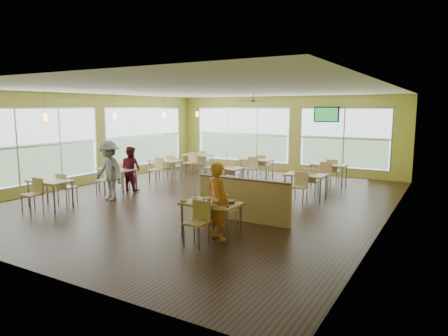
% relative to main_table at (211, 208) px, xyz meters
% --- Properties ---
extents(room, '(12.00, 12.04, 3.20)m').
position_rel_main_table_xyz_m(room, '(-2.00, 3.00, 0.97)').
color(room, black).
rests_on(room, ground).
extents(window_bays, '(9.24, 10.24, 2.38)m').
position_rel_main_table_xyz_m(window_bays, '(-4.65, 6.08, 0.85)').
color(window_bays, white).
rests_on(window_bays, room).
extents(main_table, '(1.22, 1.52, 0.87)m').
position_rel_main_table_xyz_m(main_table, '(0.00, 0.00, 0.00)').
color(main_table, tan).
rests_on(main_table, floor).
extents(half_wall_divider, '(2.40, 0.14, 1.04)m').
position_rel_main_table_xyz_m(half_wall_divider, '(0.00, 1.45, -0.11)').
color(half_wall_divider, tan).
rests_on(half_wall_divider, floor).
extents(dining_tables, '(6.92, 8.72, 0.87)m').
position_rel_main_table_xyz_m(dining_tables, '(-3.05, 4.71, -0.00)').
color(dining_tables, tan).
rests_on(dining_tables, floor).
extents(pendant_lights, '(0.11, 7.31, 0.86)m').
position_rel_main_table_xyz_m(pendant_lights, '(-5.20, 3.68, 1.82)').
color(pendant_lights, '#2D2119').
rests_on(pendant_lights, ceiling).
extents(ceiling_fan, '(1.25, 1.25, 0.29)m').
position_rel_main_table_xyz_m(ceiling_fan, '(-2.00, 6.00, 2.32)').
color(ceiling_fan, '#2D2119').
rests_on(ceiling_fan, ceiling).
extents(tv_backwall, '(1.00, 0.07, 0.60)m').
position_rel_main_table_xyz_m(tv_backwall, '(-0.20, 8.90, 1.82)').
color(tv_backwall, black).
rests_on(tv_backwall, wall_back).
extents(man_plaid, '(0.68, 0.57, 1.61)m').
position_rel_main_table_xyz_m(man_plaid, '(0.18, -0.02, 0.17)').
color(man_plaid, '#E34419').
rests_on(man_plaid, floor).
extents(patron_maroon, '(0.72, 0.56, 1.47)m').
position_rel_main_table_xyz_m(patron_maroon, '(-4.84, 2.76, 0.10)').
color(patron_maroon, maroon).
rests_on(patron_maroon, floor).
extents(patron_grey, '(1.23, 0.83, 1.76)m').
position_rel_main_table_xyz_m(patron_grey, '(-4.44, 1.43, 0.25)').
color(patron_grey, slate).
rests_on(patron_grey, floor).
extents(cup_blue, '(0.09, 0.09, 0.34)m').
position_rel_main_table_xyz_m(cup_blue, '(-0.26, -0.20, 0.19)').
color(cup_blue, white).
rests_on(cup_blue, main_table).
extents(cup_yellow, '(0.09, 0.09, 0.32)m').
position_rel_main_table_xyz_m(cup_yellow, '(-0.10, -0.12, 0.18)').
color(cup_yellow, white).
rests_on(cup_yellow, main_table).
extents(cup_red_near, '(0.10, 0.10, 0.37)m').
position_rel_main_table_xyz_m(cup_red_near, '(0.01, -0.12, 0.19)').
color(cup_red_near, white).
rests_on(cup_red_near, main_table).
extents(cup_red_far, '(0.10, 0.10, 0.37)m').
position_rel_main_table_xyz_m(cup_red_far, '(0.23, -0.17, 0.19)').
color(cup_red_far, white).
rests_on(cup_red_far, main_table).
extents(food_basket, '(0.26, 0.26, 0.06)m').
position_rel_main_table_xyz_m(food_basket, '(0.35, 0.15, 0.15)').
color(food_basket, black).
rests_on(food_basket, main_table).
extents(ketchup_cup, '(0.06, 0.06, 0.02)m').
position_rel_main_table_xyz_m(ketchup_cup, '(0.50, -0.18, 0.13)').
color(ketchup_cup, '#B21C18').
rests_on(ketchup_cup, main_table).
extents(wrapper_left, '(0.21, 0.20, 0.04)m').
position_rel_main_table_xyz_m(wrapper_left, '(-0.55, -0.22, 0.14)').
color(wrapper_left, '#977349').
rests_on(wrapper_left, main_table).
extents(wrapper_mid, '(0.22, 0.20, 0.05)m').
position_rel_main_table_xyz_m(wrapper_mid, '(0.11, 0.09, 0.14)').
color(wrapper_mid, '#977349').
rests_on(wrapper_mid, main_table).
extents(wrapper_right, '(0.17, 0.16, 0.04)m').
position_rel_main_table_xyz_m(wrapper_right, '(0.23, -0.30, 0.14)').
color(wrapper_right, '#977349').
rests_on(wrapper_right, main_table).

